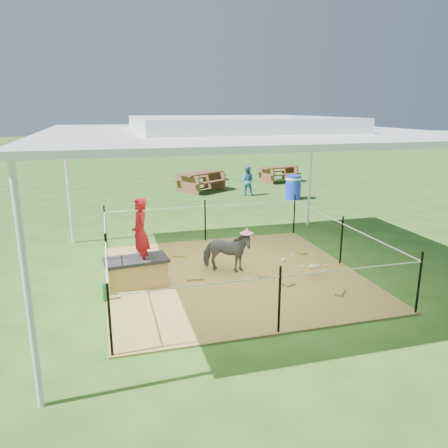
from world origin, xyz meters
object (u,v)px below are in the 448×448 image
object	(u,v)px
foal	(315,265)
picnic_table_near	(201,182)
straw_bale	(137,274)
trash_barrel	(293,187)
green_bottle	(105,292)
pony	(227,252)
distant_person	(247,181)
woman	(140,227)
picnic_table_far	(278,174)

from	to	relation	value
foal	picnic_table_near	distance (m)	9.07
straw_bale	trash_barrel	bearing A→B (deg)	47.61
green_bottle	foal	distance (m)	3.75
pony	distant_person	bearing A→B (deg)	2.03
woman	pony	distance (m)	1.74
foal	straw_bale	bearing A→B (deg)	175.71
woman	foal	bearing A→B (deg)	75.57
green_bottle	foal	size ratio (longest dim) A/B	0.36
picnic_table_near	picnic_table_far	size ratio (longest dim) A/B	1.12
foal	picnic_table_far	xyz separation A→B (m)	(3.50, 10.30, 0.07)
distant_person	green_bottle	bearing A→B (deg)	79.40
pony	trash_barrel	xyz separation A→B (m)	(4.10, 6.11, -0.01)
pony	picnic_table_near	size ratio (longest dim) A/B	0.54
pony	picnic_table_near	xyz separation A→B (m)	(1.38, 8.41, -0.07)
woman	green_bottle	xyz separation A→B (m)	(-0.65, -0.45, -0.92)
trash_barrel	distant_person	bearing A→B (deg)	141.06
straw_bale	foal	size ratio (longest dim) A/B	1.29
woman	trash_barrel	xyz separation A→B (m)	(5.69, 6.34, -0.68)
green_bottle	picnic_table_far	world-z (taller)	picnic_table_far
foal	picnic_table_far	distance (m)	10.88
picnic_table_near	picnic_table_far	world-z (taller)	picnic_table_near
picnic_table_near	distant_person	distance (m)	1.88
picnic_table_near	distant_person	world-z (taller)	distant_person
straw_bale	woman	xyz separation A→B (m)	(0.10, 0.00, 0.83)
straw_bale	green_bottle	distance (m)	0.72
distant_person	straw_bale	bearing A→B (deg)	80.86
foal	distant_person	xyz separation A→B (m)	(1.28, 7.83, 0.27)
pony	foal	world-z (taller)	pony
distant_person	trash_barrel	bearing A→B (deg)	163.08
green_bottle	picnic_table_near	xyz separation A→B (m)	(3.63, 9.09, 0.19)
foal	picnic_table_near	bearing A→B (deg)	94.03
green_bottle	picnic_table_far	bearing A→B (deg)	54.95
trash_barrel	distant_person	world-z (taller)	distant_person
straw_bale	picnic_table_far	xyz separation A→B (m)	(6.69, 9.88, 0.07)
picnic_table_near	trash_barrel	bearing A→B (deg)	-71.15
straw_bale	woman	world-z (taller)	woman
woman	foal	size ratio (longest dim) A/B	1.55
picnic_table_near	foal	bearing A→B (deg)	-120.15
picnic_table_near	picnic_table_far	distance (m)	3.82
straw_bale	picnic_table_near	distance (m)	9.17
straw_bale	trash_barrel	world-z (taller)	trash_barrel
picnic_table_far	trash_barrel	bearing A→B (deg)	-116.82
straw_bale	woman	bearing A→B (deg)	0.00
green_bottle	trash_barrel	world-z (taller)	trash_barrel
foal	trash_barrel	distance (m)	7.25
woman	pony	bearing A→B (deg)	91.60
green_bottle	distant_person	distance (m)	9.33
green_bottle	foal	bearing A→B (deg)	0.39
foal	woman	bearing A→B (deg)	175.47
straw_bale	woman	size ratio (longest dim) A/B	0.83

